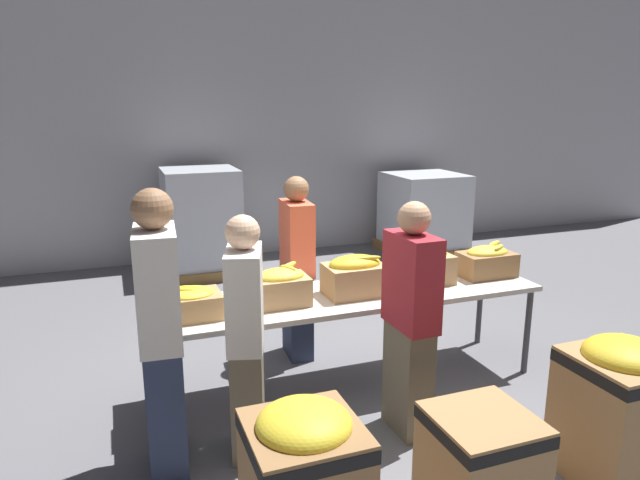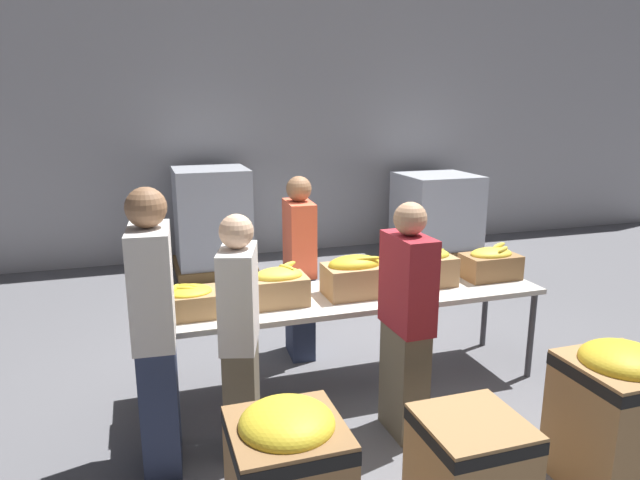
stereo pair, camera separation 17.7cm
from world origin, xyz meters
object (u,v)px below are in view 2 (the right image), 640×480
object	(u,v)px
banana_box_0	(189,301)
banana_box_1	(279,286)
sorting_table	(352,299)
volunteer_2	(240,338)
pallet_stack_0	(212,221)
banana_box_4	(491,263)
pallet_stack_1	(436,215)
banana_box_2	(354,276)
banana_box_3	(423,267)
donation_bin_2	(616,412)
volunteer_0	(300,269)
volunteer_1	(155,334)
volunteer_3	(406,323)
donation_bin_1	(470,466)

from	to	relation	value
banana_box_0	banana_box_1	bearing A→B (deg)	3.11
sorting_table	volunteer_2	bearing A→B (deg)	-148.21
volunteer_2	pallet_stack_0	size ratio (longest dim) A/B	1.14
banana_box_0	pallet_stack_0	xyz separation A→B (m)	(0.62, 3.53, -0.20)
banana_box_4	pallet_stack_1	xyz separation A→B (m)	(1.38, 3.36, -0.32)
sorting_table	banana_box_4	bearing A→B (deg)	0.53
banana_box_2	pallet_stack_0	world-z (taller)	pallet_stack_0
banana_box_4	banana_box_3	bearing A→B (deg)	179.29
volunteer_2	donation_bin_2	world-z (taller)	volunteer_2
banana_box_3	volunteer_0	size ratio (longest dim) A/B	0.31
banana_box_4	banana_box_1	bearing A→B (deg)	-178.06
volunteer_1	volunteer_2	distance (m)	0.51
pallet_stack_1	pallet_stack_0	bearing A→B (deg)	178.72
donation_bin_2	pallet_stack_0	world-z (taller)	pallet_stack_0
sorting_table	donation_bin_2	size ratio (longest dim) A/B	3.37
banana_box_1	banana_box_2	bearing A→B (deg)	1.03
volunteer_3	pallet_stack_1	size ratio (longest dim) A/B	1.36
volunteer_1	volunteer_3	xyz separation A→B (m)	(1.57, -0.13, -0.07)
volunteer_0	volunteer_3	size ratio (longest dim) A/B	1.00
banana_box_3	donation_bin_1	world-z (taller)	banana_box_3
volunteer_1	banana_box_0	bearing A→B (deg)	-20.92
volunteer_1	pallet_stack_1	distance (m)	5.70
volunteer_2	volunteer_1	bearing A→B (deg)	105.17
banana_box_2	sorting_table	bearing A→B (deg)	83.22
banana_box_0	banana_box_1	xyz separation A→B (m)	(0.64, 0.03, 0.03)
sorting_table	pallet_stack_1	world-z (taller)	pallet_stack_1
donation_bin_2	donation_bin_1	bearing A→B (deg)	180.00
banana_box_1	volunteer_1	xyz separation A→B (m)	(-0.88, -0.54, -0.04)
banana_box_0	banana_box_3	size ratio (longest dim) A/B	0.81
volunteer_2	volunteer_3	distance (m)	1.08
banana_box_0	volunteer_0	size ratio (longest dim) A/B	0.25
volunteer_1	banana_box_4	bearing A→B (deg)	-73.00
donation_bin_1	pallet_stack_1	bearing A→B (deg)	62.83
banana_box_0	pallet_stack_1	world-z (taller)	pallet_stack_1
sorting_table	donation_bin_2	bearing A→B (deg)	-57.84
banana_box_2	pallet_stack_1	distance (m)	4.31
sorting_table	donation_bin_2	xyz separation A→B (m)	(1.00, -1.60, -0.25)
volunteer_1	donation_bin_1	size ratio (longest dim) A/B	2.93
volunteer_1	pallet_stack_1	size ratio (longest dim) A/B	1.48
banana_box_1	banana_box_0	bearing A→B (deg)	-176.89
banana_box_3	volunteer_2	size ratio (longest dim) A/B	0.32
pallet_stack_0	volunteer_2	bearing A→B (deg)	-95.04
volunteer_0	banana_box_2	bearing A→B (deg)	22.01
banana_box_0	volunteer_0	distance (m)	1.25
banana_box_1	volunteer_0	size ratio (longest dim) A/B	0.25
volunteer_1	pallet_stack_0	distance (m)	4.13
banana_box_2	volunteer_3	world-z (taller)	volunteer_3
banana_box_1	volunteer_2	xyz separation A→B (m)	(-0.39, -0.55, -0.13)
banana_box_1	banana_box_2	world-z (taller)	banana_box_2
donation_bin_1	pallet_stack_0	size ratio (longest dim) A/B	0.43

